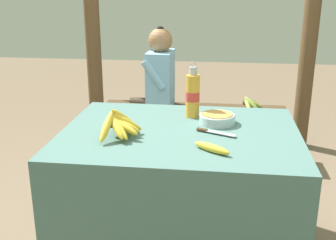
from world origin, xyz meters
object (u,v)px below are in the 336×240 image
at_px(banana_bunch_green, 250,103).
at_px(serving_bowl, 217,118).
at_px(knife, 210,131).
at_px(support_post_far, 312,16).
at_px(loose_banana_front, 212,148).
at_px(seated_vendor, 155,83).
at_px(support_post_near, 92,14).
at_px(water_bottle, 193,95).
at_px(banana_bunch_ripe, 119,123).
at_px(wooden_bench, 193,116).

bearing_deg(banana_bunch_green, serving_bowl, -101.93).
distance_m(serving_bowl, banana_bunch_green, 1.29).
xyz_separation_m(knife, support_post_far, (0.80, 1.79, 0.45)).
height_order(loose_banana_front, support_post_far, support_post_far).
xyz_separation_m(seated_vendor, support_post_near, (-0.65, 0.42, 0.53)).
distance_m(water_bottle, support_post_far, 1.81).
distance_m(seated_vendor, support_post_near, 0.94).
relative_size(serving_bowl, banana_bunch_green, 0.76).
bearing_deg(loose_banana_front, serving_bowl, 87.50).
distance_m(banana_bunch_ripe, banana_bunch_green, 1.70).
bearing_deg(loose_banana_front, knife, 93.07).
bearing_deg(loose_banana_front, wooden_bench, 96.56).
xyz_separation_m(seated_vendor, banana_bunch_green, (0.80, 0.03, -0.15)).
xyz_separation_m(seated_vendor, support_post_far, (1.30, 0.42, 0.53)).
relative_size(water_bottle, wooden_bench, 0.20).
bearing_deg(banana_bunch_ripe, support_post_far, 56.47).
height_order(loose_banana_front, seated_vendor, seated_vendor).
bearing_deg(banana_bunch_ripe, knife, 12.48).
distance_m(serving_bowl, knife, 0.16).
distance_m(knife, seated_vendor, 1.46).
relative_size(loose_banana_front, banana_bunch_green, 0.71).
height_order(seated_vendor, banana_bunch_green, seated_vendor).
bearing_deg(banana_bunch_green, seated_vendor, -177.65).
bearing_deg(loose_banana_front, banana_bunch_ripe, 162.19).
distance_m(water_bottle, knife, 0.31).
relative_size(banana_bunch_ripe, loose_banana_front, 1.70).
relative_size(water_bottle, banana_bunch_green, 1.25).
bearing_deg(knife, seated_vendor, 133.86).
height_order(wooden_bench, seated_vendor, seated_vendor).
relative_size(serving_bowl, knife, 0.96).
xyz_separation_m(support_post_near, support_post_far, (1.95, 0.00, 0.00)).
xyz_separation_m(banana_bunch_ripe, support_post_near, (-0.70, 1.89, 0.39)).
height_order(banana_bunch_ripe, wooden_bench, banana_bunch_ripe).
height_order(loose_banana_front, banana_bunch_green, loose_banana_front).
height_order(banana_bunch_green, support_post_near, support_post_near).
relative_size(seated_vendor, banana_bunch_green, 4.41).
relative_size(banana_bunch_ripe, knife, 1.51).
xyz_separation_m(loose_banana_front, banana_bunch_green, (0.28, 1.65, -0.24)).
distance_m(serving_bowl, support_post_far, 1.85).
distance_m(wooden_bench, seated_vendor, 0.43).
bearing_deg(support_post_near, wooden_bench, -21.90).
bearing_deg(knife, banana_bunch_ripe, -143.85).
bearing_deg(water_bottle, wooden_bench, 93.24).
height_order(loose_banana_front, knife, loose_banana_front).
distance_m(serving_bowl, wooden_bench, 1.31).
relative_size(water_bottle, support_post_near, 0.13).
relative_size(serving_bowl, water_bottle, 0.61).
height_order(banana_bunch_ripe, support_post_far, support_post_far).
bearing_deg(knife, wooden_bench, 120.86).
height_order(serving_bowl, loose_banana_front, serving_bowl).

